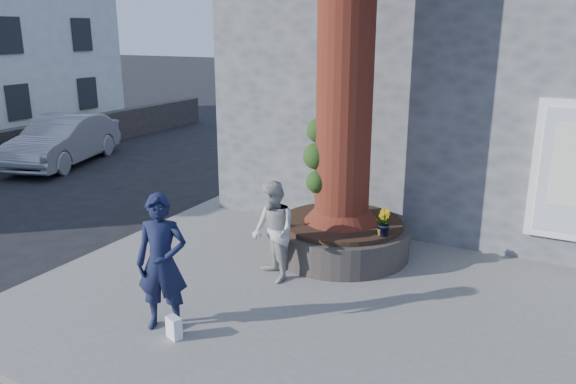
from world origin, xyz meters
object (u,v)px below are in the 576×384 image
at_px(man, 162,263).
at_px(woman, 273,232).
at_px(car_silver, 63,140).
at_px(planter, 341,237).

xyz_separation_m(man, woman, (0.52, 1.91, -0.12)).
bearing_deg(man, woman, 52.08).
height_order(woman, car_silver, woman).
height_order(man, woman, man).
xyz_separation_m(planter, car_silver, (-9.87, 2.85, 0.29)).
bearing_deg(car_silver, planter, -34.28).
distance_m(man, car_silver, 10.78).
bearing_deg(car_silver, man, -53.10).
relative_size(man, woman, 1.16).
height_order(planter, car_silver, car_silver).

